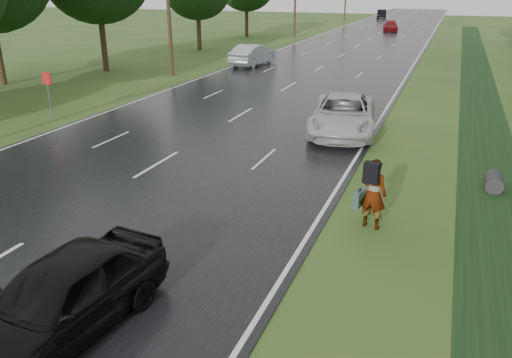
{
  "coord_description": "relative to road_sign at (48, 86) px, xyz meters",
  "views": [
    {
      "loc": [
        9.73,
        -6.89,
        6.3
      ],
      "look_at": [
        5.13,
        4.94,
        1.3
      ],
      "focal_mm": 35.0,
      "sensor_mm": 36.0,
      "label": 1
    }
  ],
  "objects": [
    {
      "name": "far_car_dark",
      "position": [
        4.31,
        83.49,
        -0.81
      ],
      "size": [
        2.24,
        4.96,
        1.58
      ],
      "primitive_type": "imported",
      "rotation": [
        0.0,
        0.0,
        3.26
      ],
      "color": "black",
      "rests_on": "road"
    },
    {
      "name": "drainage_ditch",
      "position": [
        20.0,
        6.71,
        -1.61
      ],
      "size": [
        2.2,
        120.0,
        0.56
      ],
      "color": "black",
      "rests_on": "ground"
    },
    {
      "name": "silver_sedan",
      "position": [
        3.04,
        19.58,
        -0.76
      ],
      "size": [
        2.42,
        5.31,
        1.69
      ],
      "primitive_type": "imported",
      "rotation": [
        0.0,
        0.0,
        3.01
      ],
      "color": "#9CA0A5",
      "rests_on": "road"
    },
    {
      "name": "utility_pole_mid",
      "position": [
        -0.7,
        13.0,
        3.55
      ],
      "size": [
        1.6,
        0.26,
        10.0
      ],
      "color": "#352615",
      "rests_on": "ground"
    },
    {
      "name": "dark_sedan",
      "position": [
        12.0,
        -12.91,
        -0.8
      ],
      "size": [
        2.33,
        4.85,
        1.6
      ],
      "primitive_type": "imported",
      "rotation": [
        0.0,
        0.0,
        -0.1
      ],
      "color": "black",
      "rests_on": "road"
    },
    {
      "name": "pedestrian",
      "position": [
        16.67,
        -6.22,
        -0.61
      ],
      "size": [
        0.94,
        0.92,
        1.99
      ],
      "rotation": [
        0.0,
        0.0,
        2.94
      ],
      "color": "#A5998C",
      "rests_on": "ground"
    },
    {
      "name": "road_sign",
      "position": [
        0.0,
        0.0,
        0.0
      ],
      "size": [
        0.5,
        0.06,
        2.3
      ],
      "color": "slate",
      "rests_on": "ground"
    },
    {
      "name": "edge_stripe_west",
      "position": [
        1.75,
        33.0,
        -1.6
      ],
      "size": [
        0.12,
        180.0,
        0.01
      ],
      "primitive_type": "cube",
      "color": "silver",
      "rests_on": "road"
    },
    {
      "name": "center_line",
      "position": [
        8.5,
        33.0,
        -1.6
      ],
      "size": [
        0.12,
        180.0,
        0.01
      ],
      "primitive_type": "cube",
      "color": "silver",
      "rests_on": "road"
    },
    {
      "name": "far_car_red",
      "position": [
        9.5,
        55.25,
        -0.92
      ],
      "size": [
        2.59,
        4.91,
        1.36
      ],
      "primitive_type": "imported",
      "rotation": [
        0.0,
        0.0,
        0.15
      ],
      "color": "maroon",
      "rests_on": "road"
    },
    {
      "name": "road",
      "position": [
        8.5,
        33.0,
        -1.62
      ],
      "size": [
        14.0,
        180.0,
        0.04
      ],
      "primitive_type": "cube",
      "color": "black",
      "rests_on": "ground"
    },
    {
      "name": "edge_stripe_east",
      "position": [
        15.25,
        33.0,
        -1.6
      ],
      "size": [
        0.12,
        180.0,
        0.01
      ],
      "primitive_type": "cube",
      "color": "silver",
      "rests_on": "road"
    },
    {
      "name": "white_pickup",
      "position": [
        14.0,
        2.67,
        -0.78
      ],
      "size": [
        3.6,
        6.27,
        1.65
      ],
      "primitive_type": "imported",
      "rotation": [
        0.0,
        0.0,
        0.15
      ],
      "color": "#BABABA",
      "rests_on": "road"
    }
  ]
}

